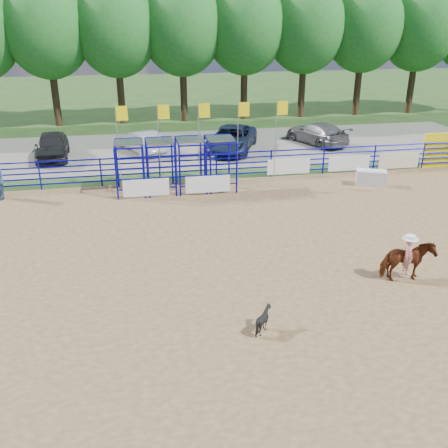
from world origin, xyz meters
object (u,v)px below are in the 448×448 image
Objects in this scene: announcer_table at (371,178)px; car_a at (52,146)px; horse_and_rider at (407,259)px; car_c at (232,139)px; car_b at (143,141)px; car_d at (317,133)px; calf at (263,319)px.

announcer_table is 18.84m from car_a.
horse_and_rider is 22.43m from car_a.
horse_and_rider is 0.41× the size of car_c.
horse_and_rider is 0.54× the size of car_b.
car_d is (17.21, 0.70, -0.07)m from car_a.
horse_and_rider is 3.05× the size of calf.
horse_and_rider is at bearing -78.49° from calf.
car_d is at bearing 78.92° from horse_and_rider.
announcer_table is at bearing -45.50° from calf.
car_b is (-11.40, 8.90, 0.29)m from announcer_table.
car_d is (6.06, 0.84, -0.06)m from car_c.
car_b is 0.85× the size of car_d.
car_d reaches higher than car_b.
horse_and_rider reaches higher than calf.
announcer_table is at bearing -32.60° from car_c.
horse_and_rider reaches higher than announcer_table.
calf is at bearing -71.23° from car_a.
car_a is 5.52m from car_b.
car_d is at bearing -32.07° from calf.
car_c is at bearing 152.04° from car_b.
car_b is 11.72m from car_d.
car_d is (0.33, 9.03, 0.31)m from announcer_table.
car_d reaches higher than announcer_table.
car_c is (2.96, 19.66, 0.39)m from calf.
car_d is (11.72, 0.14, 0.03)m from car_b.
announcer_table is at bearing 121.12° from car_b.
calf is at bearing -127.18° from announcer_table.
calf is 20.54m from car_b.
calf is 22.39m from car_d.
announcer_table is at bearing -29.99° from car_a.
calf is at bearing 76.67° from car_b.
car_a is at bearing -15.08° from car_b.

